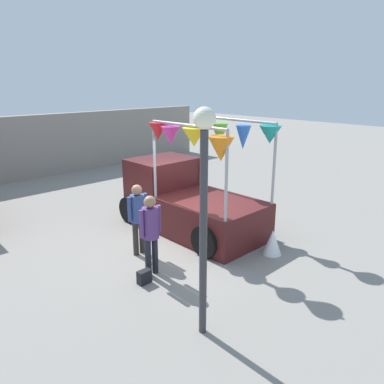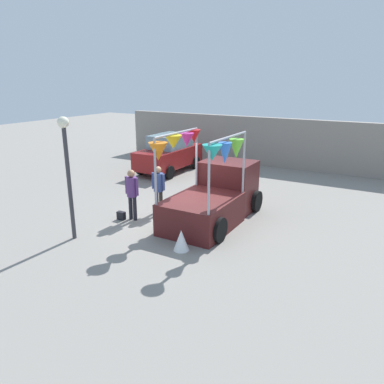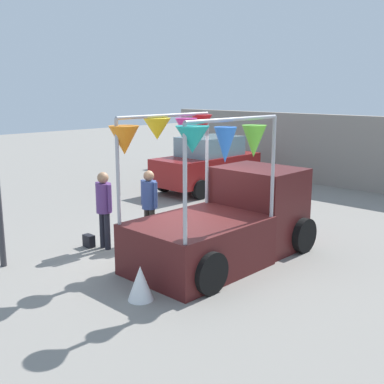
{
  "view_description": "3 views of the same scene",
  "coord_description": "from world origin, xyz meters",
  "views": [
    {
      "loc": [
        -5.71,
        -6.62,
        3.93
      ],
      "look_at": [
        0.11,
        -0.51,
        1.42
      ],
      "focal_mm": 35.0,
      "sensor_mm": 36.0,
      "label": 1
    },
    {
      "loc": [
        6.2,
        -10.17,
        4.6
      ],
      "look_at": [
        0.55,
        -0.31,
        1.12
      ],
      "focal_mm": 35.0,
      "sensor_mm": 36.0,
      "label": 2
    },
    {
      "loc": [
        7.1,
        -6.93,
        3.48
      ],
      "look_at": [
        0.42,
        0.01,
        1.43
      ],
      "focal_mm": 45.0,
      "sensor_mm": 36.0,
      "label": 3
    }
  ],
  "objects": [
    {
      "name": "folded_kite_bundle_white",
      "position": [
        1.22,
        -2.08,
        0.3
      ],
      "size": [
        0.54,
        0.54,
        0.6
      ],
      "primitive_type": "cone",
      "rotation": [
        0.0,
        0.0,
        2.88
      ],
      "color": "white",
      "rests_on": "ground"
    },
    {
      "name": "street_lamp",
      "position": [
        -1.99,
        -2.96,
        2.38
      ],
      "size": [
        0.32,
        0.32,
        3.6
      ],
      "color": "#333338",
      "rests_on": "ground"
    },
    {
      "name": "brick_boundary_wall",
      "position": [
        0.0,
        9.23,
        1.3
      ],
      "size": [
        18.0,
        0.36,
        2.6
      ],
      "primitive_type": "cube",
      "color": "gray",
      "rests_on": "ground"
    },
    {
      "name": "handbag",
      "position": [
        -1.77,
        -1.08,
        0.14
      ],
      "size": [
        0.28,
        0.16,
        0.28
      ],
      "primitive_type": "cube",
      "color": "black",
      "rests_on": "ground"
    },
    {
      "name": "ground_plane",
      "position": [
        0.0,
        0.0,
        0.0
      ],
      "size": [
        60.0,
        60.0,
        0.0
      ],
      "primitive_type": "plane",
      "color": "gray"
    },
    {
      "name": "person_vendor",
      "position": [
        -1.03,
        0.1,
        1.02
      ],
      "size": [
        0.53,
        0.34,
        1.69
      ],
      "color": "#2D2823",
      "rests_on": "ground"
    },
    {
      "name": "parked_car",
      "position": [
        -4.09,
        5.48,
        0.94
      ],
      "size": [
        1.88,
        4.0,
        1.88
      ],
      "color": "maroon",
      "rests_on": "ground"
    },
    {
      "name": "person_customer",
      "position": [
        -1.42,
        -0.88,
        1.05
      ],
      "size": [
        0.53,
        0.34,
        1.73
      ],
      "color": "black",
      "rests_on": "ground"
    },
    {
      "name": "vendor_truck",
      "position": [
        0.93,
        0.62,
        0.89
      ],
      "size": [
        2.44,
        4.15,
        3.01
      ],
      "color": "#4C1919",
      "rests_on": "ground"
    }
  ]
}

